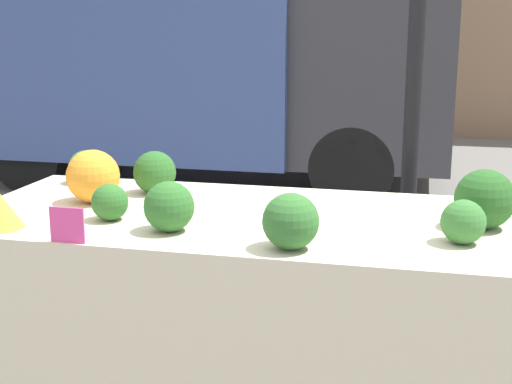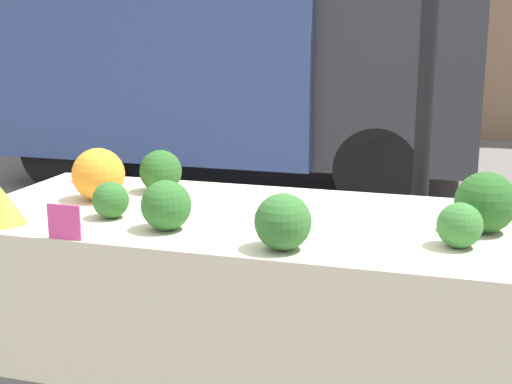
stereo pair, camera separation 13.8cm
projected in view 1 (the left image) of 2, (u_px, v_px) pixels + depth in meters
tent_pole at (414, 91)px, 2.99m from camera, size 0.07×0.07×2.34m
parked_truck at (194, 40)px, 6.47m from camera, size 4.26×1.89×2.48m
market_table at (251, 249)px, 2.34m from camera, size 1.97×0.88×0.82m
orange_cauliflower at (93, 176)px, 2.54m from camera, size 0.19×0.19×0.19m
broccoli_head_0 at (169, 207)px, 2.18m from camera, size 0.16×0.16×0.16m
broccoli_head_1 at (85, 167)px, 2.85m from camera, size 0.13×0.13×0.13m
broccoli_head_2 at (485, 199)px, 2.21m from camera, size 0.19×0.19×0.19m
broccoli_head_3 at (463, 222)px, 2.06m from camera, size 0.13×0.13×0.13m
broccoli_head_4 at (291, 221)px, 2.01m from camera, size 0.16×0.16×0.16m
broccoli_head_5 at (155, 172)px, 2.68m from camera, size 0.16×0.16×0.16m
broccoli_head_6 at (110, 202)px, 2.31m from camera, size 0.12×0.12×0.12m
price_sign at (67, 225)px, 2.07m from camera, size 0.11×0.01×0.11m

